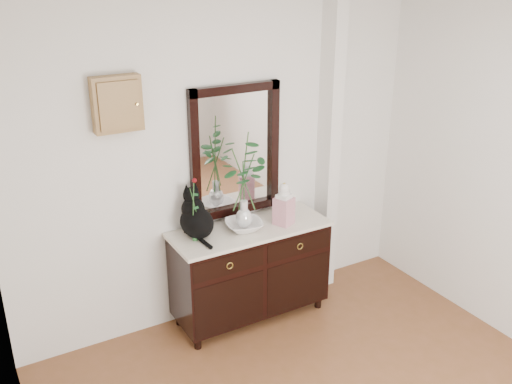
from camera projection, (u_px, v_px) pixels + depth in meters
wall_back at (224, 163)px, 4.65m from camera, size 3.60×0.04×2.70m
pilaster at (329, 148)px, 5.05m from camera, size 0.12×0.20×2.70m
sideboard at (250, 268)px, 4.83m from camera, size 1.33×0.52×0.82m
wall_mirror at (236, 151)px, 4.65m from camera, size 0.80×0.06×1.10m
key_cabinet at (117, 104)px, 4.00m from camera, size 0.35×0.10×0.40m
cat at (196, 213)px, 4.46m from camera, size 0.31×0.37×0.40m
lotus_bowl at (244, 225)px, 4.64m from camera, size 0.36×0.36×0.07m
vase_branches at (244, 180)px, 4.49m from camera, size 0.47×0.47×0.82m
bud_vase_rose at (194, 209)px, 4.37m from camera, size 0.08×0.08×0.53m
ginger_jar at (284, 203)px, 4.69m from camera, size 0.18×0.18×0.37m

